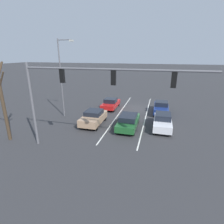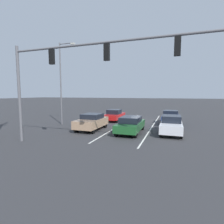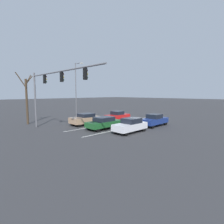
{
  "view_description": "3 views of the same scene",
  "coord_description": "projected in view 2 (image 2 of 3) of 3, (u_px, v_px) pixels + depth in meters",
  "views": [
    {
      "loc": [
        -2.99,
        23.7,
        7.3
      ],
      "look_at": [
        1.32,
        7.83,
        1.83
      ],
      "focal_mm": 28.0,
      "sensor_mm": 36.0,
      "label": 1
    },
    {
      "loc": [
        -3.72,
        22.04,
        3.43
      ],
      "look_at": [
        1.02,
        8.56,
        1.94
      ],
      "focal_mm": 28.0,
      "sensor_mm": 36.0,
      "label": 2
    },
    {
      "loc": [
        -15.48,
        20.98,
        4.25
      ],
      "look_at": [
        -1.42,
        7.02,
        2.11
      ],
      "focal_mm": 28.0,
      "sensor_mm": 36.0,
      "label": 3
    }
  ],
  "objects": [
    {
      "name": "lane_stripe_center_divider",
      "position": [
        123.0,
        123.0,
        20.26
      ],
      "size": [
        0.12,
        17.45,
        0.01
      ],
      "primitive_type": "cube",
      "color": "silver",
      "rests_on": "ground_plane"
    },
    {
      "name": "car_darkgreen_midlane_front",
      "position": [
        131.0,
        124.0,
        15.39
      ],
      "size": [
        1.84,
        4.48,
        1.44
      ],
      "color": "#1E5928",
      "rests_on": "ground_plane"
    },
    {
      "name": "car_navy_leftlane_second",
      "position": [
        170.0,
        117.0,
        19.8
      ],
      "size": [
        1.77,
        4.31,
        1.57
      ],
      "color": "navy",
      "rests_on": "ground_plane"
    },
    {
      "name": "car_tan_rightlane_front",
      "position": [
        92.0,
        122.0,
        16.68
      ],
      "size": [
        1.92,
        4.03,
        1.53
      ],
      "color": "tan",
      "rests_on": "ground_plane"
    },
    {
      "name": "street_lamp_right_shoulder",
      "position": [
        62.0,
        79.0,
        19.07
      ],
      "size": [
        1.93,
        0.24,
        8.9
      ],
      "color": "slate",
      "rests_on": "ground_plane"
    },
    {
      "name": "car_white_leftlane_front",
      "position": [
        171.0,
        125.0,
        14.99
      ],
      "size": [
        1.74,
        4.11,
        1.56
      ],
      "color": "silver",
      "rests_on": "ground_plane"
    },
    {
      "name": "lane_stripe_left_divider",
      "position": [
        153.0,
        125.0,
        19.14
      ],
      "size": [
        0.12,
        17.45,
        0.01
      ],
      "primitive_type": "cube",
      "color": "silver",
      "rests_on": "ground_plane"
    },
    {
      "name": "ground_plane",
      "position": [
        142.0,
        121.0,
        22.26
      ],
      "size": [
        240.0,
        240.0,
        0.0
      ],
      "primitive_type": "plane",
      "color": "#333335"
    },
    {
      "name": "traffic_signal_gantry",
      "position": [
        72.0,
        66.0,
        10.81
      ],
      "size": [
        13.08,
        0.37,
        6.73
      ],
      "color": "slate",
      "rests_on": "ground_plane"
    },
    {
      "name": "car_red_rightlane_second",
      "position": [
        114.0,
        115.0,
        22.34
      ],
      "size": [
        1.82,
        4.07,
        1.44
      ],
      "color": "red",
      "rests_on": "ground_plane"
    }
  ]
}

